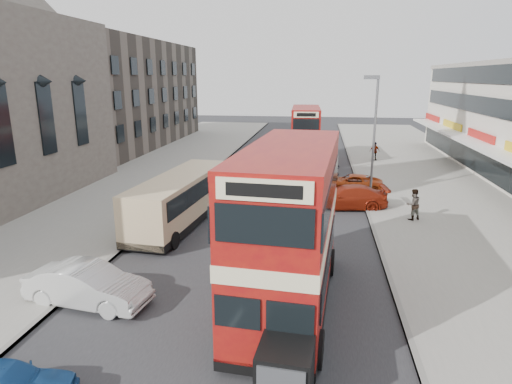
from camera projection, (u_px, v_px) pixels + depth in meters
The scene contains 17 objects.
ground at pixel (210, 349), 13.24m from camera, with size 160.00×160.00×0.00m, color #28282B.
road_surface at pixel (276, 188), 32.35m from camera, with size 12.00×90.00×0.01m, color #28282B.
pavement_right at pixel (445, 193), 30.64m from camera, with size 12.00×90.00×0.15m, color gray.
pavement_left at pixel (124, 181), 34.02m from camera, with size 12.00×90.00×0.15m, color gray.
kerb_left at pixel (197, 184), 33.19m from camera, with size 0.20×90.00×0.16m, color gray.
kerb_right at pixel (360, 190), 31.47m from camera, with size 0.20×90.00×0.16m, color gray.
brick_terrace at pixel (107, 94), 51.10m from camera, with size 14.00×28.00×12.00m, color #66594C.
street_lamp at pixel (374, 128), 28.28m from camera, with size 1.00×0.20×8.12m.
bus_main at pixel (289, 228), 15.03m from camera, with size 3.48×10.41×5.64m.
bus_second at pixel (305, 135), 41.03m from camera, with size 2.85×9.28×5.09m.
coach at pixel (180, 197), 24.23m from camera, with size 3.28×9.81×2.55m.
car_left_front at pixel (88, 285), 15.66m from camera, with size 1.59×4.57×1.50m, color silver.
car_right_a at pixel (346, 197), 27.16m from camera, with size 2.04×5.03×1.46m, color maroon.
car_right_b at pixel (352, 183), 31.40m from camera, with size 1.99×4.31×1.20m, color #BE4113.
pedestrian_near at pixel (413, 204), 24.51m from camera, with size 0.67×0.45×1.82m, color gray.
pedestrian_far at pixel (375, 151), 42.02m from camera, with size 1.03×0.43×1.76m, color gray.
cyclist at pixel (335, 177), 32.39m from camera, with size 0.67×1.62×2.15m.
Camera 1 is at (3.06, -11.22, 8.06)m, focal length 30.42 mm.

